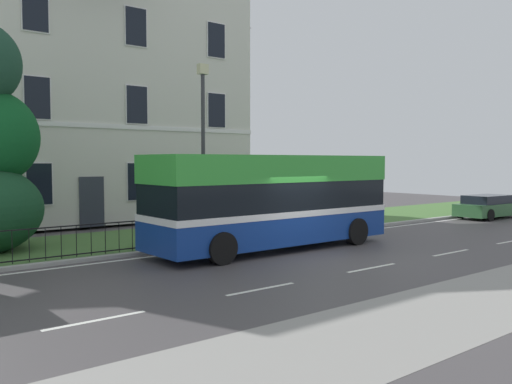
# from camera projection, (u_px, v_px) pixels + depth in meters

# --- Properties ---
(ground_plane) EXTENTS (60.00, 56.00, 0.18)m
(ground_plane) POSITION_uv_depth(u_px,v_px,m) (303.00, 255.00, 17.21)
(ground_plane) COLOR #464243
(georgian_townhouse) EXTENTS (17.95, 9.94, 13.01)m
(georgian_townhouse) POSITION_uv_depth(u_px,v_px,m) (53.00, 88.00, 26.86)
(georgian_townhouse) COLOR silver
(georgian_townhouse) RESTS_ON ground_plane
(iron_verge_railing) EXTENTS (15.40, 0.04, 0.97)m
(iron_verge_railing) POSITION_uv_depth(u_px,v_px,m) (170.00, 232.00, 17.97)
(iron_verge_railing) COLOR black
(iron_verge_railing) RESTS_ON ground_plane
(single_decker_bus) EXTENTS (9.01, 2.75, 3.19)m
(single_decker_bus) POSITION_uv_depth(u_px,v_px,m) (273.00, 200.00, 18.14)
(single_decker_bus) COLOR navy
(single_decker_bus) RESTS_ON ground_plane
(parked_hatchback_00) EXTENTS (4.26, 1.92, 1.22)m
(parked_hatchback_00) POSITION_uv_depth(u_px,v_px,m) (489.00, 207.00, 28.07)
(parked_hatchback_00) COLOR #2F5D33
(parked_hatchback_00) RESTS_ON ground_plane
(street_lamp_post) EXTENTS (0.36, 0.24, 6.33)m
(street_lamp_post) POSITION_uv_depth(u_px,v_px,m) (203.00, 140.00, 19.16)
(street_lamp_post) COLOR #333338
(street_lamp_post) RESTS_ON ground_plane
(litter_bin) EXTENTS (0.45, 0.45, 1.01)m
(litter_bin) POSITION_uv_depth(u_px,v_px,m) (289.00, 218.00, 22.25)
(litter_bin) COLOR #4C4742
(litter_bin) RESTS_ON ground_plane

